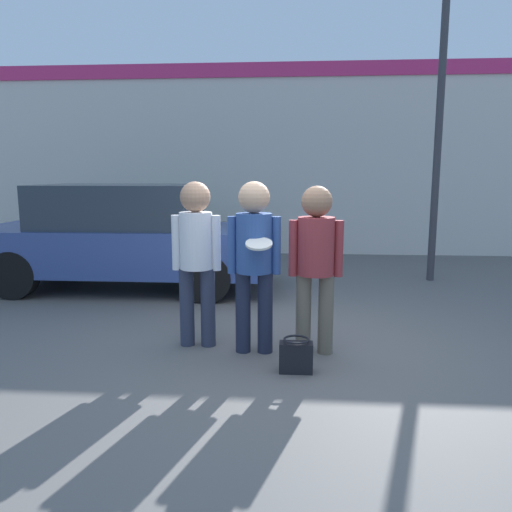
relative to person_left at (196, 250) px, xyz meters
The scene contains 9 objects.
ground_plane 1.35m from the person_left, 10.79° to the right, with size 56.00×56.00×0.00m, color #5B5956.
storefront_building 6.30m from the person_left, 81.75° to the left, with size 24.00×0.22×4.07m.
person_left is the anchor object (origin of this frame).
person_middle_with_frisbee 0.62m from the person_left, 14.39° to the right, with size 0.52×0.55×1.70m.
person_right 1.20m from the person_left, ahead, with size 0.53×0.36×1.65m.
parked_car_near 3.00m from the person_left, 122.63° to the left, with size 4.47×1.80×1.60m.
street_lamp 5.86m from the person_left, 44.71° to the left, with size 1.43×0.35×6.92m.
shrub 5.67m from the person_left, 106.74° to the left, with size 1.10×1.10×1.10m.
handbag 1.47m from the person_left, 32.32° to the right, with size 0.30×0.23×0.32m.
Camera 1 is at (0.08, -4.75, 1.77)m, focal length 35.00 mm.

